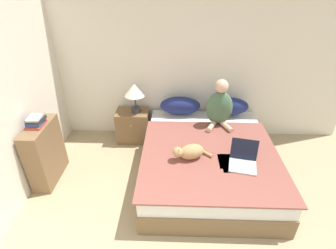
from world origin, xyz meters
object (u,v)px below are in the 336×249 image
(pillow_near, at_px, (180,106))
(nightstand, at_px, (133,126))
(bookshelf, at_px, (45,153))
(bed, at_px, (207,160))
(book_stack_top, at_px, (36,121))
(person_sitting, at_px, (220,106))
(table_lamp, at_px, (135,91))
(pillow_far, at_px, (228,106))
(laptop_open, at_px, (243,160))
(cat_tabby, at_px, (189,152))

(pillow_near, xyz_separation_m, nightstand, (-0.75, -0.04, -0.36))
(bookshelf, bearing_deg, pillow_near, 29.75)
(bed, relative_size, bookshelf, 2.47)
(nightstand, bearing_deg, book_stack_top, -136.09)
(book_stack_top, bearing_deg, bed, 3.49)
(person_sitting, height_order, table_lamp, person_sitting)
(pillow_near, bearing_deg, bookshelf, -150.25)
(pillow_far, distance_m, laptop_open, 1.22)
(book_stack_top, bearing_deg, cat_tabby, -4.10)
(nightstand, relative_size, table_lamp, 1.11)
(bookshelf, bearing_deg, book_stack_top, 119.47)
(cat_tabby, distance_m, nightstand, 1.42)
(pillow_near, distance_m, person_sitting, 0.64)
(nightstand, bearing_deg, person_sitting, -10.82)
(pillow_near, relative_size, bookshelf, 0.76)
(pillow_far, xyz_separation_m, book_stack_top, (-2.49, -0.99, 0.26))
(pillow_far, bearing_deg, nightstand, -178.61)
(bookshelf, bearing_deg, bed, 3.63)
(cat_tabby, bearing_deg, pillow_near, -102.63)
(cat_tabby, bearing_deg, laptop_open, 153.70)
(laptop_open, xyz_separation_m, book_stack_top, (-2.47, 0.22, 0.35))
(pillow_far, height_order, laptop_open, pillow_far)
(pillow_near, distance_m, cat_tabby, 1.13)
(pillow_far, distance_m, book_stack_top, 2.69)
(bed, distance_m, laptop_open, 0.58)
(pillow_near, relative_size, nightstand, 1.20)
(person_sitting, xyz_separation_m, nightstand, (-1.31, 0.25, -0.50))
(person_sitting, height_order, cat_tabby, person_sitting)
(nightstand, height_order, table_lamp, table_lamp)
(bookshelf, relative_size, book_stack_top, 3.49)
(pillow_near, xyz_separation_m, pillow_far, (0.74, 0.00, 0.00))
(bed, relative_size, laptop_open, 5.40)
(nightstand, xyz_separation_m, table_lamp, (0.06, 0.00, 0.61))
(laptop_open, bearing_deg, bed, 147.33)
(pillow_far, bearing_deg, person_sitting, -123.04)
(pillow_near, bearing_deg, person_sitting, -27.24)
(laptop_open, bearing_deg, bookshelf, -173.24)
(cat_tabby, height_order, laptop_open, laptop_open)
(cat_tabby, distance_m, laptop_open, 0.63)
(pillow_near, xyz_separation_m, bookshelf, (-1.74, -1.00, -0.21))
(table_lamp, bearing_deg, pillow_far, 1.38)
(laptop_open, height_order, bookshelf, bookshelf)
(pillow_near, height_order, nightstand, pillow_near)
(bed, relative_size, pillow_far, 3.24)
(bed, distance_m, cat_tabby, 0.50)
(nightstand, xyz_separation_m, book_stack_top, (-0.99, -0.95, 0.62))
(cat_tabby, bearing_deg, bed, -153.43)
(person_sitting, distance_m, cat_tabby, 0.97)
(book_stack_top, bearing_deg, laptop_open, -5.15)
(table_lamp, bearing_deg, laptop_open, -39.67)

